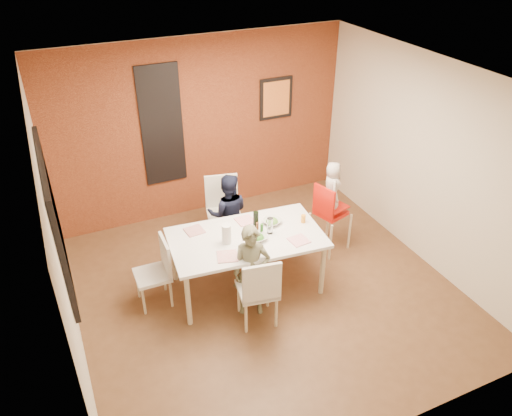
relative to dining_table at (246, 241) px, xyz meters
name	(u,v)px	position (x,y,z in m)	size (l,w,h in m)	color
ground	(266,290)	(0.19, -0.17, -0.70)	(4.50, 4.50, 0.00)	brown
ceiling	(268,80)	(0.19, -0.17, 2.00)	(4.50, 4.50, 0.02)	white
wall_back	(202,128)	(0.19, 2.08, 0.65)	(4.50, 0.02, 2.70)	beige
wall_front	(391,331)	(0.19, -2.42, 0.65)	(4.50, 0.02, 2.70)	beige
wall_left	(58,246)	(-2.06, -0.17, 0.65)	(0.02, 4.50, 2.70)	beige
wall_right	(424,162)	(2.44, -0.17, 0.65)	(0.02, 4.50, 2.70)	beige
brick_accent_wall	(202,129)	(0.19, 2.06, 0.65)	(4.50, 0.02, 2.70)	maroon
picture_window_frame	(55,218)	(-2.03, 0.03, 0.85)	(0.05, 1.70, 1.30)	black
picture_window_pane	(56,218)	(-2.02, 0.03, 0.85)	(0.02, 1.55, 1.15)	black
glassblock_strip	(162,126)	(-0.41, 2.04, 0.80)	(0.55, 0.03, 1.70)	silver
glassblock_surround	(162,126)	(-0.41, 2.04, 0.80)	(0.60, 0.03, 1.76)	black
art_print_frame	(276,98)	(1.39, 2.04, 0.95)	(0.54, 0.03, 0.64)	black
art_print_canvas	(276,99)	(1.39, 2.02, 0.95)	(0.44, 0.01, 0.54)	orange
dining_table	(246,241)	(0.00, 0.00, 0.00)	(1.93, 1.19, 0.77)	white
chair_near	(259,289)	(-0.14, -0.68, -0.17)	(0.50, 0.50, 0.94)	beige
chair_far	(223,207)	(0.11, 1.09, -0.14)	(0.55, 0.55, 0.99)	silver
chair_left	(158,269)	(-1.07, 0.19, -0.21)	(0.41, 0.41, 0.87)	silver
high_chair	(329,211)	(1.34, 0.29, -0.08)	(0.53, 0.53, 1.03)	red
child_near	(251,271)	(-0.13, -0.43, -0.11)	(0.43, 0.28, 1.18)	#5D5C42
child_far	(228,214)	(0.09, 0.84, -0.11)	(0.57, 0.44, 1.17)	black
toddler	(332,188)	(1.37, 0.30, 0.27)	(0.36, 0.23, 0.73)	beige
plate_near_left	(227,256)	(-0.36, -0.28, 0.07)	(0.23, 0.23, 0.01)	white
plate_far_mid	(245,220)	(0.12, 0.32, 0.07)	(0.22, 0.22, 0.01)	white
plate_near_right	(299,240)	(0.53, -0.34, 0.07)	(0.21, 0.21, 0.01)	white
plate_far_left	(194,231)	(-0.53, 0.37, 0.07)	(0.22, 0.22, 0.01)	silver
salad_bowl_a	(258,238)	(0.10, -0.12, 0.10)	(0.23, 0.23, 0.06)	silver
salad_bowl_b	(272,222)	(0.41, 0.13, 0.10)	(0.23, 0.23, 0.06)	silver
wine_bottle	(256,221)	(0.16, 0.09, 0.20)	(0.07, 0.07, 0.26)	black
wine_glass_a	(251,238)	(-0.02, -0.18, 0.17)	(0.07, 0.07, 0.20)	white
wine_glass_b	(270,226)	(0.29, -0.05, 0.17)	(0.07, 0.07, 0.21)	white
paper_towel_roll	(227,234)	(-0.26, -0.02, 0.19)	(0.11, 0.11, 0.25)	white
condiment_red	(253,233)	(0.06, -0.07, 0.14)	(0.04, 0.04, 0.14)	red
condiment_green	(262,229)	(0.19, -0.04, 0.14)	(0.04, 0.04, 0.15)	#2A6923
condiment_brown	(257,227)	(0.16, 0.04, 0.13)	(0.03, 0.03, 0.13)	brown
sippy_cup	(303,219)	(0.78, 0.00, 0.12)	(0.06, 0.06, 0.10)	orange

